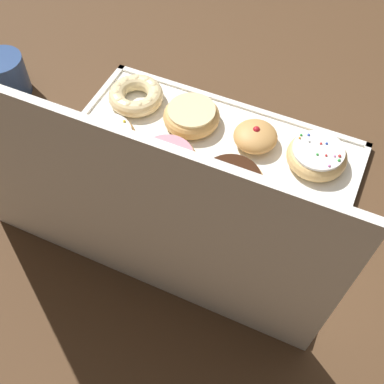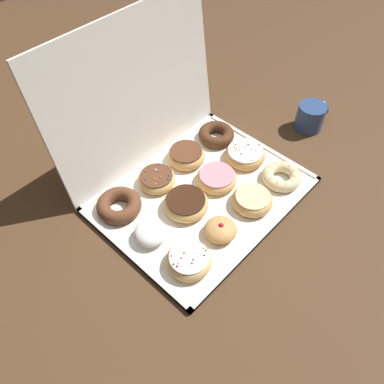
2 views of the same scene
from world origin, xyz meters
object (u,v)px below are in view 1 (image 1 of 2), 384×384
glazed_ring_donut_2 (192,116)px  chocolate_cake_ring_donut_11 (65,185)px  donut_box (196,179)px  coffee_mug (4,75)px  chocolate_cake_ring_donut_8 (275,270)px  sprinkle_donut_0 (317,156)px  pink_frosted_donut_6 (167,160)px  chocolate_frosted_donut_5 (231,183)px  cruller_donut_3 (136,95)px  jelly_filled_donut_1 (255,136)px  chocolate_frosted_donut_10 (131,211)px  powdered_filled_donut_4 (302,208)px  sprinkle_donut_9 (199,237)px  sprinkle_donut_7 (106,138)px

glazed_ring_donut_2 → chocolate_cake_ring_donut_11: 0.28m
donut_box → coffee_mug: size_ratio=5.09×
chocolate_cake_ring_donut_8 → chocolate_cake_ring_donut_11: size_ratio=1.07×
coffee_mug → chocolate_cake_ring_donut_11: bearing=145.7°
sprinkle_donut_0 → pink_frosted_donut_6: size_ratio=0.97×
pink_frosted_donut_6 → chocolate_frosted_donut_5: bearing=-179.9°
glazed_ring_donut_2 → cruller_donut_3: (0.13, -0.01, -0.00)m
donut_box → jelly_filled_donut_1: jelly_filled_donut_1 is taller
chocolate_cake_ring_donut_8 → coffee_mug: bearing=-15.7°
cruller_donut_3 → chocolate_frosted_donut_10: 0.28m
donut_box → powdered_filled_donut_4: size_ratio=6.58×
jelly_filled_donut_1 → donut_box: bearing=60.8°
jelly_filled_donut_1 → powdered_filled_donut_4: bearing=136.5°
sprinkle_donut_9 → glazed_ring_donut_2: bearing=-63.1°
cruller_donut_3 → coffee_mug: coffee_mug is taller
donut_box → sprinkle_donut_9: size_ratio=5.15×
cruller_donut_3 → chocolate_cake_ring_donut_8: (-0.38, 0.26, 0.00)m
sprinkle_donut_9 → sprinkle_donut_0: bearing=-117.4°
chocolate_frosted_donut_5 → pink_frosted_donut_6: (0.13, 0.00, -0.00)m
sprinkle_donut_0 → chocolate_cake_ring_donut_8: (-0.01, 0.25, -0.00)m
sprinkle_donut_0 → chocolate_cake_ring_donut_8: 0.25m
chocolate_frosted_donut_10 → pink_frosted_donut_6: bearing=-92.5°
glazed_ring_donut_2 → pink_frosted_donut_6: size_ratio=0.97×
jelly_filled_donut_1 → glazed_ring_donut_2: (0.13, 0.00, -0.00)m
powdered_filled_donut_4 → chocolate_frosted_donut_5: 0.13m
chocolate_cake_ring_donut_11 → chocolate_cake_ring_donut_8: bearing=179.2°
chocolate_frosted_donut_10 → jelly_filled_donut_1: bearing=-118.1°
pink_frosted_donut_6 → chocolate_cake_ring_donut_8: size_ratio=0.95×
glazed_ring_donut_2 → chocolate_cake_ring_donut_8: same height
jelly_filled_donut_1 → cruller_donut_3: 0.26m
cruller_donut_3 → coffee_mug: size_ratio=1.03×
glazed_ring_donut_2 → cruller_donut_3: size_ratio=1.00×
jelly_filled_donut_1 → sprinkle_donut_9: size_ratio=0.78×
glazed_ring_donut_2 → chocolate_frosted_donut_5: bearing=137.7°
cruller_donut_3 → sprinkle_donut_7: bearing=91.8°
sprinkle_donut_0 → sprinkle_donut_7: 0.39m
chocolate_frosted_donut_10 → sprinkle_donut_7: bearing=-45.9°
sprinkle_donut_0 → coffee_mug: coffee_mug is taller
pink_frosted_donut_6 → chocolate_frosted_donut_10: size_ratio=1.02×
glazed_ring_donut_2 → chocolate_frosted_donut_5: (-0.13, 0.12, 0.00)m
chocolate_frosted_donut_10 → coffee_mug: 0.43m
pink_frosted_donut_6 → chocolate_frosted_donut_10: 0.13m
chocolate_cake_ring_donut_8 → coffee_mug: coffee_mug is taller
sprinkle_donut_0 → cruller_donut_3: 0.38m
sprinkle_donut_7 → coffee_mug: bearing=-11.0°
donut_box → coffee_mug: bearing=-6.9°
cruller_donut_3 → chocolate_cake_ring_donut_11: same height
sprinkle_donut_0 → sprinkle_donut_9: sprinkle_donut_0 is taller
sprinkle_donut_0 → coffee_mug: (0.64, 0.07, 0.02)m
sprinkle_donut_9 → chocolate_cake_ring_donut_11: (0.26, -0.00, -0.00)m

